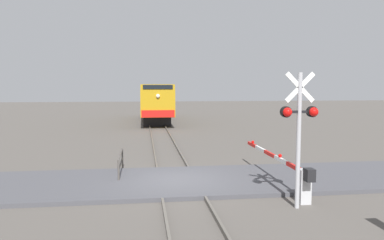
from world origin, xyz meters
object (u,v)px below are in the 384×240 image
locomotive (155,102)px  crossing_gate (291,172)px  crossing_signal (299,124)px  guard_railing (121,161)px

locomotive → crossing_gate: size_ratio=2.30×
crossing_signal → guard_railing: crossing_signal is taller
locomotive → guard_railing: (-2.29, -24.43, -1.49)m
locomotive → crossing_gate: bearing=-82.2°
crossing_signal → guard_railing: (-5.72, 5.03, -2.04)m
crossing_signal → guard_railing: 7.89m
locomotive → guard_railing: size_ratio=5.66×
crossing_signal → locomotive: bearing=96.7°
crossing_signal → crossing_gate: size_ratio=0.62×
locomotive → crossing_signal: size_ratio=3.74×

